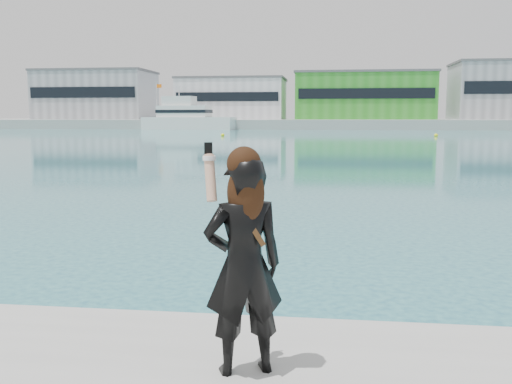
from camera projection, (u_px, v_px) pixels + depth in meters
far_quay at (327, 124)px, 132.21m from camera, size 320.00×40.00×2.00m
warehouse_grey_left at (97, 95)px, 136.32m from camera, size 26.52×16.36×11.50m
warehouse_white at (232, 99)px, 132.26m from camera, size 24.48×15.35×9.50m
warehouse_green at (364, 96)px, 128.38m from camera, size 30.60×16.36×10.50m
flagpole_left at (157, 99)px, 127.45m from camera, size 1.28×0.16×8.00m
flagpole_right at (433, 98)px, 119.82m from camera, size 1.28×0.16×8.00m
motor_yacht at (187, 117)px, 116.06m from camera, size 19.46×7.61×8.84m
buoy_near at (436, 137)px, 76.36m from camera, size 0.50×0.50×0.50m
buoy_far at (223, 136)px, 77.26m from camera, size 0.50×0.50×0.50m
woman at (244, 259)px, 4.12m from camera, size 0.69×0.57×1.69m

